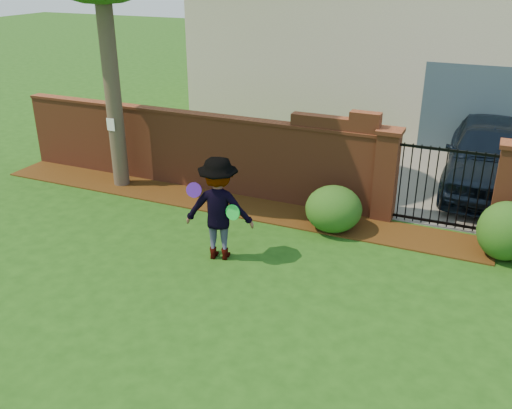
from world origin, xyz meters
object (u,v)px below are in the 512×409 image
at_px(car, 490,159).
at_px(frisbee_green, 233,212).
at_px(frisbee_purple, 194,190).
at_px(man, 218,209).

distance_m(car, frisbee_green, 6.47).
bearing_deg(frisbee_purple, frisbee_green, 10.32).
bearing_deg(car, frisbee_purple, -131.20).
height_order(car, frisbee_green, car).
distance_m(man, frisbee_green, 0.35).
distance_m(car, man, 6.58).
distance_m(frisbee_purple, frisbee_green, 0.75).
xyz_separation_m(car, man, (-4.14, -5.12, 0.12)).
bearing_deg(frisbee_green, man, 161.99).
height_order(man, frisbee_purple, man).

